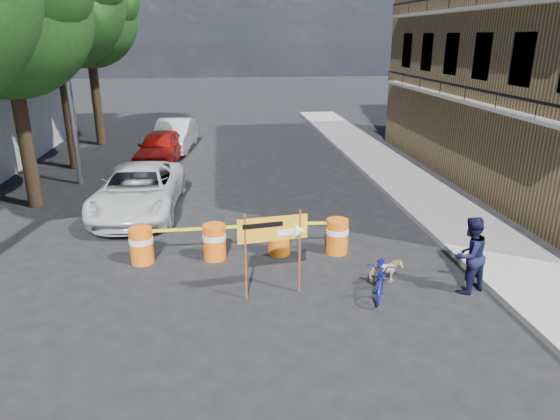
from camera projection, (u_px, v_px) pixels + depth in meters
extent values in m
plane|color=black|center=(260.00, 298.00, 10.63)|extent=(120.00, 120.00, 0.00)
cube|color=gray|center=(427.00, 198.00, 16.93)|extent=(2.40, 40.00, 0.15)
cylinder|color=#332316|center=(24.00, 134.00, 15.63)|extent=(0.44, 0.44, 4.76)
sphere|color=#224915|center=(3.00, 12.00, 14.45)|extent=(5.00, 5.00, 5.00)
cylinder|color=#332316|center=(68.00, 104.00, 20.22)|extent=(0.44, 0.44, 5.32)
sphere|color=#224915|center=(40.00, 20.00, 19.69)|extent=(3.78, 3.78, 3.78)
cylinder|color=#332316|center=(96.00, 96.00, 24.97)|extent=(0.44, 0.44, 4.93)
sphere|color=#224915|center=(87.00, 16.00, 23.75)|extent=(4.80, 4.80, 4.80)
sphere|color=#224915|center=(76.00, 32.00, 24.46)|extent=(3.36, 3.36, 3.36)
cylinder|color=gray|center=(66.00, 75.00, 17.52)|extent=(0.16, 0.16, 8.00)
cylinder|color=#C8510B|center=(142.00, 246.00, 12.17)|extent=(0.56, 0.56, 0.90)
cylinder|color=white|center=(141.00, 240.00, 12.12)|extent=(0.58, 0.58, 0.14)
cylinder|color=#C8510B|center=(215.00, 242.00, 12.39)|extent=(0.56, 0.56, 0.90)
cylinder|color=white|center=(214.00, 236.00, 12.34)|extent=(0.58, 0.58, 0.14)
cylinder|color=#C8510B|center=(279.00, 237.00, 12.67)|extent=(0.56, 0.56, 0.90)
cylinder|color=white|center=(279.00, 232.00, 12.62)|extent=(0.58, 0.58, 0.14)
cylinder|color=#C8510B|center=(337.00, 236.00, 12.74)|extent=(0.56, 0.56, 0.90)
cylinder|color=white|center=(337.00, 231.00, 12.69)|extent=(0.58, 0.58, 0.14)
cylinder|color=#592D19|center=(246.00, 258.00, 10.30)|extent=(0.05, 0.05, 1.91)
cylinder|color=#592D19|center=(299.00, 252.00, 10.59)|extent=(0.05, 0.05, 1.91)
cube|color=orange|center=(273.00, 229.00, 10.25)|extent=(1.48, 0.24, 0.53)
cube|color=white|center=(287.00, 232.00, 10.34)|extent=(0.42, 0.07, 0.13)
cone|color=white|center=(300.00, 231.00, 10.41)|extent=(0.27, 0.31, 0.28)
cube|color=black|center=(263.00, 225.00, 10.15)|extent=(0.84, 0.13, 0.11)
imported|color=black|center=(470.00, 255.00, 10.66)|extent=(1.03, 0.93, 1.72)
imported|color=#121E95|center=(382.00, 258.00, 10.58)|extent=(0.85, 1.03, 1.67)
imported|color=tan|center=(386.00, 271.00, 11.19)|extent=(0.72, 0.36, 0.59)
imported|color=silver|center=(139.00, 190.00, 15.60)|extent=(2.65, 5.34, 1.46)
imported|color=maroon|center=(161.00, 147.00, 21.65)|extent=(2.22, 4.36, 1.42)
imported|color=silver|center=(175.00, 135.00, 24.19)|extent=(2.09, 4.69, 1.49)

